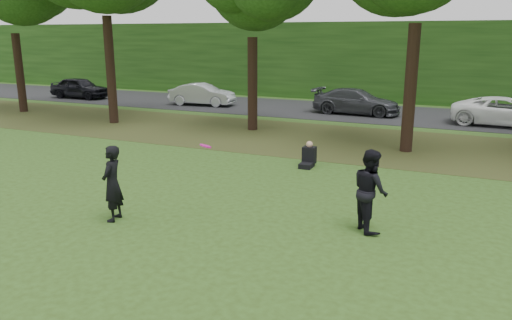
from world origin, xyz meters
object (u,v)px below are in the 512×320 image
at_px(frisbee, 206,146).
at_px(seated_person, 308,157).
at_px(player_right, 370,190).
at_px(player_left, 112,183).

bearing_deg(frisbee, seated_person, 83.86).
height_order(player_right, seated_person, player_right).
height_order(player_right, frisbee, same).
xyz_separation_m(player_left, player_right, (5.58, 1.83, 0.03)).
distance_m(player_left, player_right, 5.87).
height_order(player_left, player_right, player_right).
height_order(player_left, frisbee, frisbee).
xyz_separation_m(player_right, frisbee, (-3.57, -0.97, 0.87)).
distance_m(player_right, seated_person, 5.60).
bearing_deg(frisbee, player_right, 15.24).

